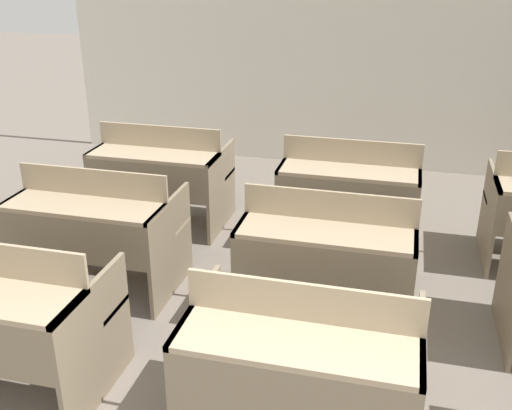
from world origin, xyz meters
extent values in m
cube|color=white|center=(0.00, 5.53, 1.48)|extent=(7.28, 0.06, 2.96)
cube|color=#7E6F58|center=(-1.28, 1.28, 0.35)|extent=(0.03, 0.75, 0.71)
cube|color=tan|center=(-1.81, 1.50, 0.43)|extent=(1.09, 0.31, 0.03)
cube|color=#7E6F58|center=(-1.81, 1.50, 0.15)|extent=(1.04, 0.04, 0.04)
cube|color=#81725B|center=(-0.71, 1.27, 0.35)|extent=(0.03, 0.75, 0.71)
cube|color=#81725B|center=(0.35, 1.27, 0.35)|extent=(0.03, 0.75, 0.71)
cube|color=tan|center=(-0.18, 1.07, 0.69)|extent=(1.09, 0.36, 0.03)
cube|color=#81725B|center=(-0.18, 0.91, 0.52)|extent=(1.04, 0.02, 0.32)
cube|color=tan|center=(-0.18, 1.24, 0.80)|extent=(1.09, 0.02, 0.19)
cube|color=tan|center=(-0.18, 1.49, 0.43)|extent=(1.09, 0.31, 0.03)
cube|color=#81725B|center=(-0.18, 1.49, 0.15)|extent=(1.04, 0.04, 0.04)
cube|color=#7D6E57|center=(-2.38, 2.40, 0.35)|extent=(0.03, 0.75, 0.71)
cube|color=#7D6E57|center=(-1.31, 2.40, 0.35)|extent=(0.03, 0.75, 0.71)
cube|color=tan|center=(-1.84, 2.21, 0.69)|extent=(1.09, 0.36, 0.03)
cube|color=#7D6E57|center=(-1.84, 2.04, 0.52)|extent=(1.04, 0.02, 0.32)
cube|color=tan|center=(-1.84, 2.38, 0.80)|extent=(1.09, 0.02, 0.19)
cube|color=tan|center=(-1.84, 2.62, 0.43)|extent=(1.09, 0.31, 0.03)
cube|color=#7D6E57|center=(-1.84, 2.62, 0.15)|extent=(1.04, 0.04, 0.04)
cube|color=#7D6D56|center=(-0.75, 2.40, 0.35)|extent=(0.03, 0.75, 0.71)
cube|color=#7D6D56|center=(0.32, 2.40, 0.35)|extent=(0.03, 0.75, 0.71)
cube|color=tan|center=(-0.21, 2.20, 0.69)|extent=(1.09, 0.36, 0.03)
cube|color=#7D6D56|center=(-0.21, 2.04, 0.52)|extent=(1.04, 0.02, 0.32)
cube|color=tan|center=(-0.21, 2.37, 0.80)|extent=(1.09, 0.02, 0.19)
cube|color=tan|center=(-0.21, 2.62, 0.43)|extent=(1.09, 0.31, 0.03)
cube|color=#7D6D56|center=(-0.21, 2.62, 0.15)|extent=(1.04, 0.04, 0.04)
cube|color=#796A53|center=(0.91, 2.41, 0.35)|extent=(0.03, 0.75, 0.71)
cube|color=#82735C|center=(-2.36, 3.53, 0.35)|extent=(0.03, 0.75, 0.71)
cube|color=#82735C|center=(-1.29, 3.53, 0.35)|extent=(0.03, 0.75, 0.71)
cube|color=tan|center=(-1.82, 3.34, 0.69)|extent=(1.09, 0.36, 0.03)
cube|color=#82735C|center=(-1.82, 3.17, 0.52)|extent=(1.04, 0.02, 0.32)
cube|color=tan|center=(-1.82, 3.50, 0.80)|extent=(1.09, 0.02, 0.19)
cube|color=tan|center=(-1.82, 3.75, 0.43)|extent=(1.09, 0.31, 0.03)
cube|color=#82735C|center=(-1.82, 3.75, 0.15)|extent=(1.04, 0.04, 0.04)
cube|color=#82725C|center=(-0.73, 3.53, 0.35)|extent=(0.03, 0.75, 0.71)
cube|color=#82725C|center=(0.34, 3.53, 0.35)|extent=(0.03, 0.75, 0.71)
cube|color=tan|center=(-0.19, 3.33, 0.69)|extent=(1.09, 0.36, 0.03)
cube|color=#82725C|center=(-0.19, 3.16, 0.52)|extent=(1.04, 0.02, 0.32)
cube|color=tan|center=(-0.19, 3.50, 0.80)|extent=(1.09, 0.02, 0.19)
cube|color=tan|center=(-0.19, 3.75, 0.43)|extent=(1.09, 0.31, 0.03)
cube|color=#82725C|center=(-0.19, 3.75, 0.15)|extent=(1.04, 0.04, 0.04)
cube|color=#7E6F58|center=(0.89, 3.52, 0.35)|extent=(0.03, 0.75, 0.71)
camera|label=1|loc=(0.18, -1.05, 2.27)|focal=42.00mm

